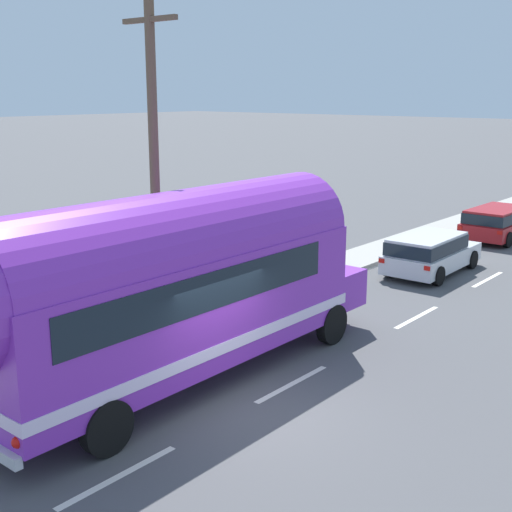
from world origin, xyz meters
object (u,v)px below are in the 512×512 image
at_px(painted_bus, 165,283).
at_px(car_second, 499,221).
at_px(utility_pole, 154,161).
at_px(car_lead, 429,251).

height_order(painted_bus, car_second, painted_bus).
relative_size(utility_pole, painted_bus, 0.74).
relative_size(utility_pole, car_lead, 1.98).
relative_size(utility_pole, car_second, 1.91).
distance_m(painted_bus, car_lead, 12.17).
bearing_deg(car_second, car_lead, -87.79).
relative_size(car_lead, car_second, 0.96).
xyz_separation_m(painted_bus, car_lead, (0.02, 12.07, -1.51)).
bearing_deg(car_lead, car_second, 92.21).
xyz_separation_m(car_lead, car_second, (-0.27, 7.01, 0.00)).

